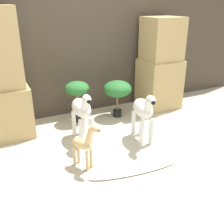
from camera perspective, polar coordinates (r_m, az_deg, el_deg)
ground_plane at (r=2.99m, az=4.11°, el=-9.64°), size 14.00×14.00×0.00m
wall_back at (r=3.95m, az=-6.84°, el=15.44°), size 6.40×0.08×2.20m
rock_pillar_left at (r=3.44m, az=-22.90°, el=6.27°), size 0.58×0.54×1.57m
rock_pillar_right at (r=4.22m, az=10.43°, el=9.74°), size 0.58×0.54×1.40m
zebra_right at (r=3.15m, az=6.88°, el=0.34°), size 0.29×0.54×0.66m
zebra_left at (r=3.17m, az=-6.56°, el=0.46°), size 0.22×0.53×0.66m
giraffe_figurine at (r=2.67m, az=-6.03°, el=-6.85°), size 0.25×0.34×0.52m
potted_palm_front at (r=3.83m, az=1.21°, el=4.85°), size 0.42×0.42×0.55m
potted_palm_back at (r=3.68m, az=-7.60°, el=4.54°), size 0.34×0.34×0.59m
surfboard at (r=2.76m, az=4.59°, el=-12.39°), size 0.98×0.29×0.07m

